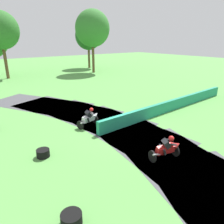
{
  "coord_description": "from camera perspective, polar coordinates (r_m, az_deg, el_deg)",
  "views": [
    {
      "loc": [
        -8.39,
        -10.1,
        5.73
      ],
      "look_at": [
        -0.07,
        0.86,
        0.9
      ],
      "focal_mm": 33.66,
      "sensor_mm": 36.0,
      "label": 1
    }
  ],
  "objects": [
    {
      "name": "motorcycle_chase_white",
      "position": [
        14.39,
        -6.14,
        -1.48
      ],
      "size": [
        1.71,
        1.03,
        1.43
      ],
      "color": "black",
      "rests_on": "ground"
    },
    {
      "name": "tree_behind_barrier",
      "position": [
        35.52,
        -28.01,
        19.0
      ],
      "size": [
        5.06,
        5.06,
        9.51
      ],
      "color": "brown",
      "rests_on": "ground"
    },
    {
      "name": "track_asphalt",
      "position": [
        13.75,
        -0.7,
        -5.27
      ],
      "size": [
        9.29,
        28.03,
        0.01
      ],
      "color": "#47474C",
      "rests_on": "ground"
    },
    {
      "name": "safety_barrier",
      "position": [
        18.41,
        16.15,
        1.89
      ],
      "size": [
        15.58,
        0.96,
        0.9
      ],
      "primitive_type": "cube",
      "rotation": [
        0.0,
        0.0,
        -1.53
      ],
      "color": "#1E8466",
      "rests_on": "ground"
    },
    {
      "name": "tree_far_left",
      "position": [
        44.24,
        -6.46,
        19.83
      ],
      "size": [
        5.12,
        5.12,
        8.91
      ],
      "color": "brown",
      "rests_on": "ground"
    },
    {
      "name": "tree_mid_rise",
      "position": [
        37.98,
        -5.34,
        21.66
      ],
      "size": [
        5.77,
        5.77,
        10.37
      ],
      "color": "brown",
      "rests_on": "ground"
    },
    {
      "name": "motorcycle_lead_red",
      "position": [
        10.82,
        14.75,
        -9.41
      ],
      "size": [
        1.7,
        1.07,
        1.43
      ],
      "color": "black",
      "rests_on": "ground"
    },
    {
      "name": "ground_plane",
      "position": [
        14.33,
        2.32,
        -4.25
      ],
      "size": [
        120.0,
        120.0,
        0.0
      ],
      "primitive_type": "plane",
      "color": "#569947"
    },
    {
      "name": "tire_stack_mid_a",
      "position": [
        11.47,
        -18.22,
        -10.56
      ],
      "size": [
        0.66,
        0.66,
        0.4
      ],
      "color": "black",
      "rests_on": "ground"
    },
    {
      "name": "tire_stack_near",
      "position": [
        7.75,
        -10.95,
        -26.62
      ],
      "size": [
        0.71,
        0.71,
        0.4
      ],
      "color": "black",
      "rests_on": "ground"
    }
  ]
}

